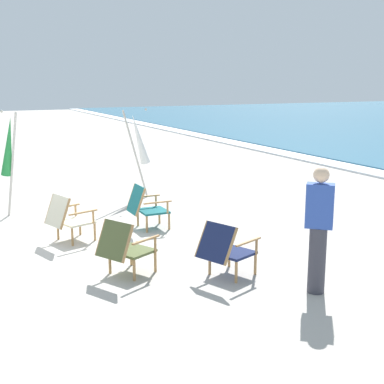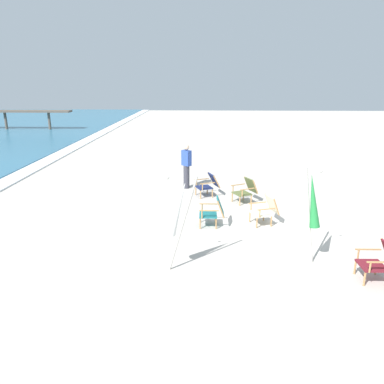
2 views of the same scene
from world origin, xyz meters
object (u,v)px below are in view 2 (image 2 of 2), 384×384
object	(u,v)px
beach_chair_back_right	(380,261)
umbrella_furled_white	(178,210)
person_near_chairs	(186,166)
beach_chair_front_left	(266,209)
beach_chair_far_center	(214,211)
beach_chair_front_right	(246,190)
beach_chair_mid_center	(209,184)
umbrella_furled_green	(313,202)

from	to	relation	value
beach_chair_back_right	umbrella_furled_white	xyz separation A→B (m)	(0.33, 4.05, 0.91)
beach_chair_back_right	person_near_chairs	size ratio (longest dim) A/B	0.49
beach_chair_front_left	beach_chair_far_center	bearing A→B (deg)	97.76
beach_chair_back_right	beach_chair_front_left	size ratio (longest dim) A/B	0.96
beach_chair_front_right	beach_chair_far_center	size ratio (longest dim) A/B	1.10
beach_chair_back_right	beach_chair_front_left	distance (m)	3.51
person_near_chairs	beach_chair_far_center	bearing A→B (deg)	-166.02
beach_chair_front_right	beach_chair_mid_center	bearing A→B (deg)	61.69
beach_chair_front_left	umbrella_furled_green	size ratio (longest dim) A/B	0.40
beach_chair_far_center	umbrella_furled_white	size ratio (longest dim) A/B	0.40
beach_chair_back_right	beach_chair_front_left	world-z (taller)	beach_chair_front_left
beach_chair_front_right	person_near_chairs	distance (m)	2.62
beach_chair_far_center	umbrella_furled_green	bearing A→B (deg)	-134.16
beach_chair_far_center	umbrella_furled_white	bearing A→B (deg)	162.30
beach_chair_front_right	beach_chair_far_center	world-z (taller)	beach_chair_far_center
beach_chair_back_right	umbrella_furled_green	xyz separation A→B (m)	(0.81, 1.19, 0.95)
beach_chair_front_right	umbrella_furled_white	bearing A→B (deg)	157.62
beach_chair_front_right	umbrella_furled_white	xyz separation A→B (m)	(-4.60, 1.90, 0.91)
beach_chair_back_right	beach_chair_far_center	size ratio (longest dim) A/B	0.99
beach_chair_mid_center	beach_chair_front_left	size ratio (longest dim) A/B	1.09
umbrella_furled_white	beach_chair_mid_center	bearing A→B (deg)	-7.30
beach_chair_back_right	beach_chair_far_center	distance (m)	4.30
umbrella_furled_white	umbrella_furled_green	distance (m)	2.90
beach_chair_far_center	person_near_chairs	bearing A→B (deg)	13.98
beach_chair_front_right	beach_chair_far_center	bearing A→B (deg)	152.50
beach_chair_front_left	person_near_chairs	xyz separation A→B (m)	(3.52, 2.38, 0.41)
beach_chair_mid_center	beach_chair_front_right	distance (m)	1.39
person_near_chairs	umbrella_furled_green	bearing A→B (deg)	-152.43
umbrella_furled_white	beach_chair_back_right	bearing A→B (deg)	-94.65
beach_chair_front_left	umbrella_furled_white	size ratio (longest dim) A/B	0.41
beach_chair_front_left	umbrella_furled_white	distance (m)	3.62
beach_chair_back_right	umbrella_furled_white	world-z (taller)	umbrella_furled_white
beach_chair_back_right	beach_chair_mid_center	bearing A→B (deg)	31.10
beach_chair_front_right	umbrella_furled_white	size ratio (longest dim) A/B	0.44
beach_chair_front_left	umbrella_furled_green	bearing A→B (deg)	-164.57
beach_chair_back_right	beach_chair_far_center	bearing A→B (deg)	49.13
beach_chair_far_center	umbrella_furled_white	world-z (taller)	umbrella_furled_white
beach_chair_mid_center	umbrella_furled_green	world-z (taller)	umbrella_furled_green
beach_chair_back_right	person_near_chairs	world-z (taller)	person_near_chairs
beach_chair_mid_center	umbrella_furled_white	size ratio (longest dim) A/B	0.44
beach_chair_front_right	umbrella_furled_green	distance (m)	4.33
beach_chair_mid_center	beach_chair_front_right	xyz separation A→B (m)	(-0.66, -1.22, 0.00)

